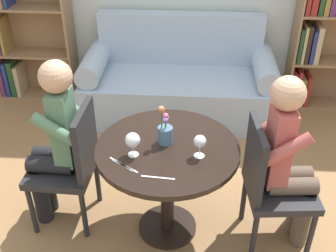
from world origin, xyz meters
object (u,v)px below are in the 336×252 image
person_right (289,162)px  wine_glass_right (200,142)px  bookshelf_left (13,30)px  chair_right (270,182)px  person_left (55,142)px  wine_glass_left (133,140)px  couch (179,83)px  bookshelf_right (330,35)px  flower_vase (165,131)px  chair_left (71,162)px

person_right → wine_glass_right: size_ratio=8.39×
bookshelf_left → chair_right: (2.32, -1.89, -0.22)m
person_left → wine_glass_left: size_ratio=7.99×
person_left → wine_glass_right: person_left is taller
couch → person_right: (0.73, -1.61, 0.34)m
wine_glass_left → couch: bearing=83.3°
bookshelf_left → wine_glass_left: 2.45m
bookshelf_left → couch: bearing=-9.0°
bookshelf_right → flower_vase: bearing=-128.5°
bookshelf_right → wine_glass_left: bearing=-129.7°
wine_glass_right → flower_vase: flower_vase is taller
wine_glass_right → person_left: bearing=170.3°
chair_right → person_left: 1.39m
couch → wine_glass_right: (0.19, -1.67, 0.50)m
person_left → flower_vase: person_left is taller
wine_glass_right → chair_left: bearing=169.7°
bookshelf_right → wine_glass_left: (-1.62, -1.95, 0.06)m
couch → chair_left: (-0.64, -1.52, 0.18)m
chair_right → person_right: 0.18m
couch → person_left: person_left is taller
couch → wine_glass_right: size_ratio=12.56×
couch → person_left: bearing=-116.0°
person_right → wine_glass_left: 0.95m
person_left → wine_glass_right: size_ratio=8.41×
person_right → wine_glass_left: person_right is taller
bookshelf_right → chair_left: size_ratio=1.60×
bookshelf_right → couch: bearing=-169.3°
bookshelf_left → chair_right: bearing=-39.2°
chair_right → flower_vase: (-0.66, 0.08, 0.30)m
chair_left → chair_right: bearing=87.4°
chair_left → couch: bearing=159.3°
person_right → flower_vase: (-0.75, 0.07, 0.14)m
couch → bookshelf_left: bookshelf_left is taller
chair_left → wine_glass_left: chair_left is taller
bookshelf_left → chair_left: bookshelf_left is taller
person_left → person_right: person_left is taller
wine_glass_left → wine_glass_right: wine_glass_left is taller
wine_glass_left → flower_vase: (0.18, 0.14, -0.02)m
chair_left → wine_glass_right: size_ratio=6.20×
bookshelf_right → chair_right: 2.06m
wine_glass_right → wine_glass_left: bearing=-177.9°
chair_left → wine_glass_right: 0.91m
couch → person_left: (-0.73, -1.51, 0.34)m
wine_glass_left → person_right: bearing=4.2°
wine_glass_left → person_left: bearing=162.2°
chair_left → flower_vase: flower_vase is taller
chair_left → wine_glass_left: 0.57m
bookshelf_left → wine_glass_left: bearing=-52.8°
bookshelf_right → flower_vase: bookshelf_right is taller
bookshelf_left → flower_vase: size_ratio=5.42×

